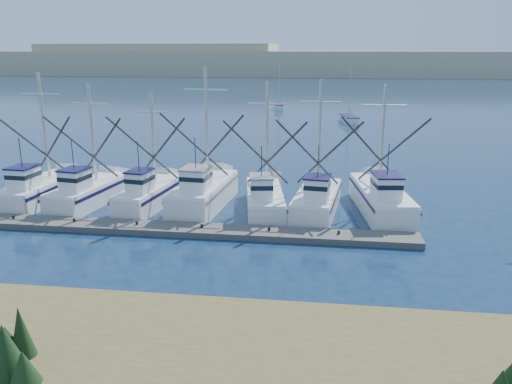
% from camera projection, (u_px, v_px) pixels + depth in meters
% --- Properties ---
extents(ground, '(500.00, 500.00, 0.00)m').
position_uv_depth(ground, '(290.00, 282.00, 23.36)').
color(ground, '#0D243D').
rests_on(ground, ground).
extents(floating_dock, '(27.31, 1.97, 0.36)m').
position_uv_depth(floating_dock, '(186.00, 230.00, 29.65)').
color(floating_dock, '#55514C').
rests_on(floating_dock, ground).
extents(dune_ridge, '(360.00, 60.00, 10.00)m').
position_uv_depth(dune_ridge, '(319.00, 63.00, 222.31)').
color(dune_ridge, tan).
rests_on(dune_ridge, ground).
extents(trawler_fleet, '(27.18, 8.96, 9.44)m').
position_uv_depth(trawler_fleet, '(211.00, 195.00, 33.99)').
color(trawler_fleet, white).
rests_on(trawler_fleet, ground).
extents(sailboat_near, '(2.78, 6.00, 8.10)m').
position_uv_depth(sailboat_near, '(349.00, 119.00, 75.09)').
color(sailboat_near, white).
rests_on(sailboat_near, ground).
extents(sailboat_far, '(2.00, 6.24, 8.10)m').
position_uv_depth(sailboat_far, '(279.00, 106.00, 92.20)').
color(sailboat_far, white).
rests_on(sailboat_far, ground).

